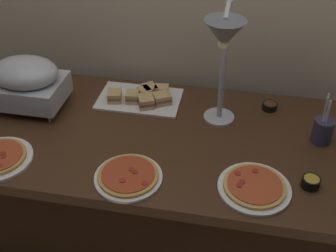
{
  "coord_description": "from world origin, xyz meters",
  "views": [
    {
      "loc": [
        0.37,
        -1.39,
        1.88
      ],
      "look_at": [
        0.1,
        0.0,
        0.81
      ],
      "focal_mm": 44.44,
      "sensor_mm": 36.0,
      "label": 1
    }
  ],
  "objects_px": {
    "pizza_plate_center": "(254,187)",
    "sauce_cup_far": "(270,106)",
    "utensil_holder": "(323,130)",
    "heat_lamp": "(224,45)",
    "sauce_cup_near": "(311,182)",
    "sandwich_platter": "(143,97)",
    "chafing_dish": "(27,81)",
    "pizza_plate_front": "(128,176)"
  },
  "relations": [
    {
      "from": "pizza_plate_center",
      "to": "sauce_cup_far",
      "type": "distance_m",
      "value": 0.55
    },
    {
      "from": "utensil_holder",
      "to": "sauce_cup_far",
      "type": "bearing_deg",
      "value": 135.61
    },
    {
      "from": "heat_lamp",
      "to": "sauce_cup_near",
      "type": "height_order",
      "value": "heat_lamp"
    },
    {
      "from": "heat_lamp",
      "to": "sauce_cup_far",
      "type": "xyz_separation_m",
      "value": [
        0.23,
        0.27,
        -0.42
      ]
    },
    {
      "from": "pizza_plate_center",
      "to": "sandwich_platter",
      "type": "xyz_separation_m",
      "value": [
        -0.55,
        0.5,
        0.01
      ]
    },
    {
      "from": "pizza_plate_center",
      "to": "utensil_holder",
      "type": "xyz_separation_m",
      "value": [
        0.27,
        0.34,
        0.05
      ]
    },
    {
      "from": "sandwich_platter",
      "to": "sauce_cup_far",
      "type": "height_order",
      "value": "sandwich_platter"
    },
    {
      "from": "sauce_cup_near",
      "to": "sauce_cup_far",
      "type": "relative_size",
      "value": 0.99
    },
    {
      "from": "chafing_dish",
      "to": "sandwich_platter",
      "type": "distance_m",
      "value": 0.54
    },
    {
      "from": "sauce_cup_far",
      "to": "sauce_cup_near",
      "type": "bearing_deg",
      "value": -73.2
    },
    {
      "from": "chafing_dish",
      "to": "utensil_holder",
      "type": "xyz_separation_m",
      "value": [
        1.32,
        -0.01,
        -0.08
      ]
    },
    {
      "from": "heat_lamp",
      "to": "pizza_plate_center",
      "type": "relative_size",
      "value": 2.06
    },
    {
      "from": "heat_lamp",
      "to": "sandwich_platter",
      "type": "relative_size",
      "value": 1.41
    },
    {
      "from": "chafing_dish",
      "to": "heat_lamp",
      "type": "height_order",
      "value": "heat_lamp"
    },
    {
      "from": "sauce_cup_near",
      "to": "pizza_plate_center",
      "type": "bearing_deg",
      "value": -164.94
    },
    {
      "from": "sandwich_platter",
      "to": "sauce_cup_far",
      "type": "distance_m",
      "value": 0.61
    },
    {
      "from": "heat_lamp",
      "to": "utensil_holder",
      "type": "distance_m",
      "value": 0.58
    },
    {
      "from": "pizza_plate_front",
      "to": "sandwich_platter",
      "type": "xyz_separation_m",
      "value": [
        -0.07,
        0.53,
        0.01
      ]
    },
    {
      "from": "sauce_cup_near",
      "to": "sauce_cup_far",
      "type": "xyz_separation_m",
      "value": [
        -0.15,
        0.49,
        -0.0
      ]
    },
    {
      "from": "sandwich_platter",
      "to": "chafing_dish",
      "type": "bearing_deg",
      "value": -163.89
    },
    {
      "from": "pizza_plate_front",
      "to": "chafing_dish",
      "type": "bearing_deg",
      "value": 146.03
    },
    {
      "from": "heat_lamp",
      "to": "pizza_plate_center",
      "type": "height_order",
      "value": "heat_lamp"
    },
    {
      "from": "sauce_cup_far",
      "to": "utensil_holder",
      "type": "relative_size",
      "value": 0.3
    },
    {
      "from": "sauce_cup_near",
      "to": "sandwich_platter",
      "type": "bearing_deg",
      "value": 149.47
    },
    {
      "from": "chafing_dish",
      "to": "sauce_cup_far",
      "type": "bearing_deg",
      "value": 9.88
    },
    {
      "from": "heat_lamp",
      "to": "pizza_plate_front",
      "type": "distance_m",
      "value": 0.61
    },
    {
      "from": "sandwich_platter",
      "to": "utensil_holder",
      "type": "relative_size",
      "value": 1.73
    },
    {
      "from": "chafing_dish",
      "to": "utensil_holder",
      "type": "bearing_deg",
      "value": -0.56
    },
    {
      "from": "pizza_plate_front",
      "to": "utensil_holder",
      "type": "bearing_deg",
      "value": 26.65
    },
    {
      "from": "pizza_plate_front",
      "to": "pizza_plate_center",
      "type": "relative_size",
      "value": 0.96
    },
    {
      "from": "chafing_dish",
      "to": "utensil_holder",
      "type": "distance_m",
      "value": 1.32
    },
    {
      "from": "chafing_dish",
      "to": "heat_lamp",
      "type": "distance_m",
      "value": 0.93
    },
    {
      "from": "pizza_plate_center",
      "to": "sauce_cup_far",
      "type": "bearing_deg",
      "value": 84.0
    },
    {
      "from": "chafing_dish",
      "to": "sauce_cup_far",
      "type": "height_order",
      "value": "chafing_dish"
    },
    {
      "from": "utensil_holder",
      "to": "pizza_plate_center",
      "type": "bearing_deg",
      "value": -128.22
    },
    {
      "from": "sandwich_platter",
      "to": "utensil_holder",
      "type": "xyz_separation_m",
      "value": [
        0.81,
        -0.16,
        0.04
      ]
    },
    {
      "from": "pizza_plate_front",
      "to": "sauce_cup_near",
      "type": "xyz_separation_m",
      "value": [
        0.68,
        0.09,
        0.01
      ]
    },
    {
      "from": "pizza_plate_front",
      "to": "pizza_plate_center",
      "type": "distance_m",
      "value": 0.48
    },
    {
      "from": "heat_lamp",
      "to": "sauce_cup_far",
      "type": "distance_m",
      "value": 0.55
    },
    {
      "from": "chafing_dish",
      "to": "sauce_cup_far",
      "type": "distance_m",
      "value": 1.13
    },
    {
      "from": "pizza_plate_front",
      "to": "sauce_cup_near",
      "type": "bearing_deg",
      "value": 7.43
    },
    {
      "from": "pizza_plate_center",
      "to": "pizza_plate_front",
      "type": "bearing_deg",
      "value": -175.95
    }
  ]
}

